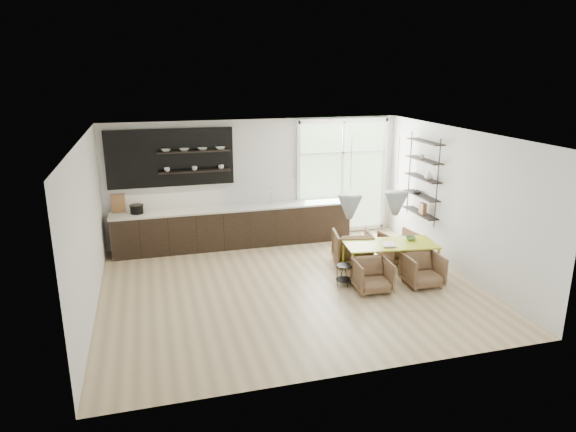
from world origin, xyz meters
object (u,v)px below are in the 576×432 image
(dining_table, at_px, (390,246))
(armchair_back_left, at_px, (352,247))
(armchair_front_right, at_px, (423,270))
(wire_stool, at_px, (344,272))
(armchair_back_right, at_px, (398,246))
(armchair_front_left, at_px, (372,276))

(dining_table, xyz_separation_m, armchair_back_left, (-0.49, 0.76, -0.26))
(armchair_front_right, bearing_deg, armchair_back_left, 122.76)
(armchair_back_left, height_order, wire_stool, armchair_back_left)
(dining_table, bearing_deg, armchair_front_right, -53.22)
(armchair_back_left, height_order, armchair_front_right, armchair_back_left)
(dining_table, height_order, armchair_back_right, dining_table)
(armchair_back_right, xyz_separation_m, armchair_front_right, (-0.18, -1.34, -0.01))
(wire_stool, bearing_deg, armchair_front_left, -43.50)
(armchair_back_left, distance_m, armchair_front_right, 1.67)
(armchair_back_right, distance_m, armchair_front_right, 1.35)
(armchair_front_left, height_order, armchair_front_right, armchair_front_right)
(armchair_back_right, height_order, armchair_front_right, armchair_back_right)
(armchair_back_right, distance_m, wire_stool, 1.88)
(armchair_back_right, bearing_deg, armchair_front_right, 76.07)
(armchair_front_left, bearing_deg, armchair_front_right, 3.35)
(armchair_back_left, xyz_separation_m, wire_stool, (-0.58, -1.02, -0.10))
(armchair_back_left, relative_size, wire_stool, 1.95)
(armchair_front_right, relative_size, wire_stool, 1.70)
(dining_table, relative_size, armchair_back_right, 2.67)
(armchair_back_left, distance_m, armchair_back_right, 1.05)
(armchair_front_right, bearing_deg, armchair_front_left, -179.38)
(dining_table, relative_size, wire_stool, 4.69)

